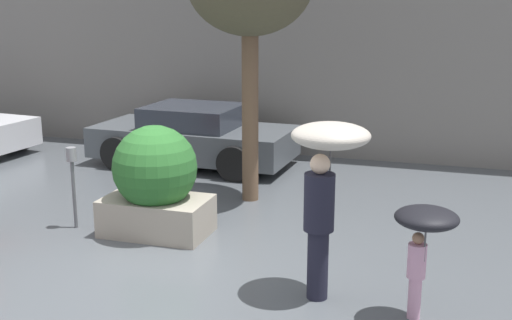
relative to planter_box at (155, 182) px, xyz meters
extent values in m
plane|color=#51565B|center=(0.55, -1.06, -0.76)|extent=(40.00, 40.00, 0.00)
cube|color=gray|center=(0.55, 5.44, 2.24)|extent=(18.00, 0.30, 6.00)
cube|color=#9E9384|center=(0.00, 0.00, -0.50)|extent=(1.49, 0.90, 0.53)
sphere|color=#286028|center=(0.00, 0.00, 0.21)|extent=(1.19, 1.19, 1.19)
cylinder|color=#1E1E2D|center=(2.62, -1.32, -0.36)|extent=(0.23, 0.23, 0.80)
cylinder|color=#1E1E2D|center=(2.62, -1.32, 0.36)|extent=(0.33, 0.33, 0.64)
sphere|color=beige|center=(2.62, -1.32, 0.78)|extent=(0.22, 0.22, 0.22)
cylinder|color=#4C4C51|center=(2.70, -1.19, 0.73)|extent=(0.02, 0.02, 0.68)
ellipsoid|color=beige|center=(2.70, -1.19, 1.07)|extent=(0.86, 0.86, 0.27)
cylinder|color=#D199B7|center=(3.68, -1.48, -0.53)|extent=(0.13, 0.13, 0.46)
cylinder|color=#D199B7|center=(3.68, -1.48, -0.12)|extent=(0.19, 0.19, 0.36)
sphere|color=#997056|center=(3.68, -1.48, 0.12)|extent=(0.12, 0.12, 0.12)
cylinder|color=#4C4C51|center=(3.75, -1.53, 0.13)|extent=(0.02, 0.02, 0.47)
ellipsoid|color=black|center=(3.75, -1.53, 0.37)|extent=(0.64, 0.64, 0.21)
cube|color=#4C5156|center=(-1.07, 3.88, -0.28)|extent=(4.05, 1.94, 0.60)
cube|color=#2D333D|center=(-1.07, 3.88, 0.23)|extent=(1.85, 1.59, 0.42)
cylinder|color=black|center=(-2.34, 3.02, -0.43)|extent=(0.66, 0.24, 0.66)
cylinder|color=black|center=(-2.27, 4.82, -0.43)|extent=(0.66, 0.24, 0.66)
cylinder|color=black|center=(0.13, 2.94, -0.43)|extent=(0.66, 0.24, 0.66)
cylinder|color=black|center=(0.20, 4.73, -0.43)|extent=(0.66, 0.24, 0.66)
cylinder|color=black|center=(-5.41, 3.98, -0.43)|extent=(0.68, 0.28, 0.66)
cylinder|color=brown|center=(0.77, 1.94, 0.73)|extent=(0.27, 0.27, 2.98)
cylinder|color=#595B60|center=(-1.24, -0.14, -0.26)|extent=(0.05, 0.05, 1.01)
cylinder|color=gray|center=(-1.24, -0.14, 0.34)|extent=(0.14, 0.14, 0.20)
camera|label=1|loc=(3.97, -7.82, 2.47)|focal=45.00mm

